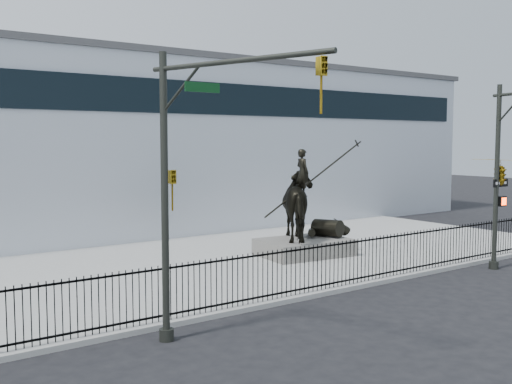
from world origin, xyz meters
TOP-DOWN VIEW (x-y plane):
  - ground at (0.00, 0.00)m, footprint 120.00×120.00m
  - plaza at (0.00, 7.00)m, footprint 30.00×12.00m
  - building at (0.00, 20.00)m, footprint 44.00×14.00m
  - picket_fence at (0.00, 1.25)m, footprint 22.10×0.10m
  - statue_plinth at (2.42, 5.97)m, footprint 3.88×2.88m
  - equestrian_statue at (2.49, 5.97)m, footprint 4.62×3.12m
  - traffic_signal_left at (-6.75, -0.62)m, footprint 1.52×4.84m

SIDE VIEW (x-z plane):
  - ground at x=0.00m, z-range 0.00..0.00m
  - plaza at x=0.00m, z-range 0.00..0.15m
  - statue_plinth at x=2.42m, z-range 0.15..0.83m
  - picket_fence at x=0.00m, z-range 0.15..1.65m
  - equestrian_statue at x=2.49m, z-range 0.28..4.22m
  - traffic_signal_left at x=-6.75m, z-range 0.53..7.53m
  - building at x=0.00m, z-range 0.00..9.00m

